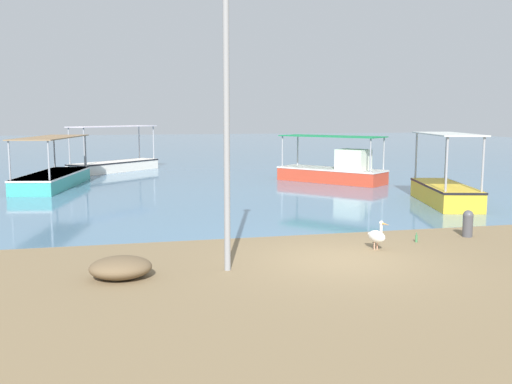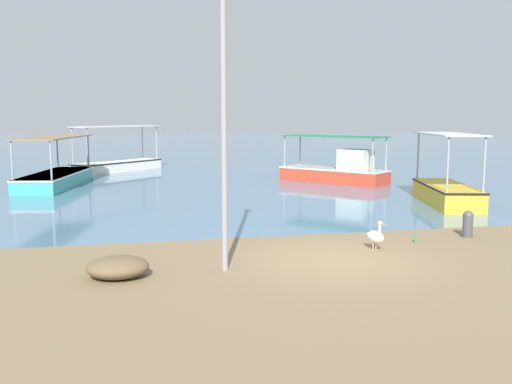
{
  "view_description": "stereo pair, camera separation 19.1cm",
  "coord_description": "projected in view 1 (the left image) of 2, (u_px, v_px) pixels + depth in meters",
  "views": [
    {
      "loc": [
        -5.03,
        -12.69,
        3.49
      ],
      "look_at": [
        -0.84,
        5.36,
        0.99
      ],
      "focal_mm": 40.0,
      "sensor_mm": 36.0,
      "label": 1
    },
    {
      "loc": [
        -4.84,
        -12.73,
        3.49
      ],
      "look_at": [
        -0.84,
        5.36,
        0.99
      ],
      "focal_mm": 40.0,
      "sensor_mm": 36.0,
      "label": 2
    }
  ],
  "objects": [
    {
      "name": "ground",
      "position": [
        339.0,
        260.0,
        13.84
      ],
      "size": [
        120.0,
        120.0,
        0.0
      ],
      "primitive_type": "plane",
      "color": "olive"
    },
    {
      "name": "harbor_water",
      "position": [
        173.0,
        148.0,
        60.18
      ],
      "size": [
        110.0,
        90.0,
        0.0
      ],
      "primitive_type": "cube",
      "color": "teal",
      "rests_on": "ground"
    },
    {
      "name": "fishing_boat_near_left",
      "position": [
        445.0,
        190.0,
        22.52
      ],
      "size": [
        2.75,
        5.13,
        2.79
      ],
      "color": "gold",
      "rests_on": "harbor_water"
    },
    {
      "name": "fishing_boat_near_right",
      "position": [
        114.0,
        163.0,
        35.46
      ],
      "size": [
        5.6,
        5.52,
        2.83
      ],
      "color": "white",
      "rests_on": "harbor_water"
    },
    {
      "name": "fishing_boat_center",
      "position": [
        53.0,
        177.0,
        27.76
      ],
      "size": [
        3.19,
        7.07,
        2.45
      ],
      "color": "teal",
      "rests_on": "harbor_water"
    },
    {
      "name": "fishing_boat_far_right",
      "position": [
        335.0,
        170.0,
        29.75
      ],
      "size": [
        5.01,
        5.58,
        2.43
      ],
      "color": "#CE4028",
      "rests_on": "harbor_water"
    },
    {
      "name": "pelican",
      "position": [
        377.0,
        236.0,
        14.84
      ],
      "size": [
        0.43,
        0.79,
        0.8
      ],
      "color": "#E0997A",
      "rests_on": "ground"
    },
    {
      "name": "lamp_post",
      "position": [
        226.0,
        111.0,
        12.47
      ],
      "size": [
        0.28,
        0.28,
        6.43
      ],
      "color": "gray",
      "rests_on": "ground"
    },
    {
      "name": "mooring_bollard",
      "position": [
        468.0,
        223.0,
        16.45
      ],
      "size": [
        0.3,
        0.3,
        0.78
      ],
      "color": "#47474C",
      "rests_on": "ground"
    },
    {
      "name": "net_pile",
      "position": [
        121.0,
        268.0,
        12.27
      ],
      "size": [
        1.34,
        1.14,
        0.48
      ],
      "primitive_type": "ellipsoid",
      "color": "brown",
      "rests_on": "ground"
    },
    {
      "name": "glass_bottle",
      "position": [
        416.0,
        238.0,
        15.78
      ],
      "size": [
        0.07,
        0.07,
        0.27
      ],
      "color": "#3F7F4C",
      "rests_on": "ground"
    }
  ]
}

